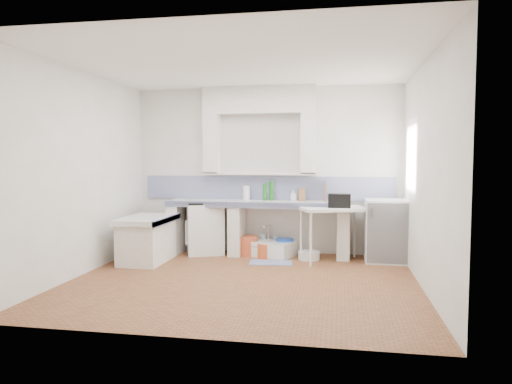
% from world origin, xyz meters
% --- Properties ---
extents(floor, '(4.50, 4.50, 0.00)m').
position_xyz_m(floor, '(0.00, 0.00, 0.00)').
color(floor, brown).
rests_on(floor, ground).
extents(ceiling, '(4.50, 4.50, 0.00)m').
position_xyz_m(ceiling, '(0.00, 0.00, 2.80)').
color(ceiling, white).
rests_on(ceiling, ground).
extents(wall_back, '(4.50, 0.00, 4.50)m').
position_xyz_m(wall_back, '(0.00, 2.00, 1.40)').
color(wall_back, white).
rests_on(wall_back, ground).
extents(wall_front, '(4.50, 0.00, 4.50)m').
position_xyz_m(wall_front, '(0.00, -2.00, 1.40)').
color(wall_front, white).
rests_on(wall_front, ground).
extents(wall_left, '(0.00, 4.50, 4.50)m').
position_xyz_m(wall_left, '(-2.25, 0.00, 1.40)').
color(wall_left, white).
rests_on(wall_left, ground).
extents(wall_right, '(0.00, 4.50, 4.50)m').
position_xyz_m(wall_right, '(2.25, 0.00, 1.40)').
color(wall_right, white).
rests_on(wall_right, ground).
extents(alcove_mass, '(1.90, 0.25, 0.45)m').
position_xyz_m(alcove_mass, '(-0.10, 1.88, 2.58)').
color(alcove_mass, white).
rests_on(alcove_mass, ground).
extents(window_frame, '(0.35, 0.86, 1.06)m').
position_xyz_m(window_frame, '(2.42, 1.20, 1.60)').
color(window_frame, '#362111').
rests_on(window_frame, ground).
extents(lace_valance, '(0.01, 0.84, 0.24)m').
position_xyz_m(lace_valance, '(2.28, 1.20, 1.98)').
color(lace_valance, white).
rests_on(lace_valance, ground).
extents(counter_slab, '(3.00, 0.60, 0.08)m').
position_xyz_m(counter_slab, '(-0.10, 1.70, 0.86)').
color(counter_slab, white).
rests_on(counter_slab, ground).
extents(counter_lip, '(3.00, 0.04, 0.10)m').
position_xyz_m(counter_lip, '(-0.10, 1.42, 0.86)').
color(counter_lip, navy).
rests_on(counter_lip, ground).
extents(counter_pier_left, '(0.20, 0.55, 0.82)m').
position_xyz_m(counter_pier_left, '(-1.50, 1.70, 0.41)').
color(counter_pier_left, white).
rests_on(counter_pier_left, ground).
extents(counter_pier_mid, '(0.20, 0.55, 0.82)m').
position_xyz_m(counter_pier_mid, '(-0.45, 1.70, 0.41)').
color(counter_pier_mid, white).
rests_on(counter_pier_mid, ground).
extents(counter_pier_right, '(0.20, 0.55, 0.82)m').
position_xyz_m(counter_pier_right, '(1.30, 1.70, 0.41)').
color(counter_pier_right, white).
rests_on(counter_pier_right, ground).
extents(peninsula_top, '(0.70, 1.10, 0.08)m').
position_xyz_m(peninsula_top, '(-1.70, 0.90, 0.66)').
color(peninsula_top, white).
rests_on(peninsula_top, ground).
extents(peninsula_base, '(0.60, 1.00, 0.62)m').
position_xyz_m(peninsula_base, '(-1.70, 0.90, 0.31)').
color(peninsula_base, white).
rests_on(peninsula_base, ground).
extents(peninsula_lip, '(0.04, 1.10, 0.10)m').
position_xyz_m(peninsula_lip, '(-1.37, 0.90, 0.66)').
color(peninsula_lip, navy).
rests_on(peninsula_lip, ground).
extents(backsplash, '(4.27, 0.03, 0.40)m').
position_xyz_m(backsplash, '(0.00, 1.99, 1.10)').
color(backsplash, navy).
rests_on(backsplash, ground).
extents(stove, '(0.77, 0.76, 0.84)m').
position_xyz_m(stove, '(-1.00, 1.68, 0.42)').
color(stove, white).
rests_on(stove, ground).
extents(sink, '(1.00, 0.77, 0.21)m').
position_xyz_m(sink, '(0.06, 1.68, 0.11)').
color(sink, white).
rests_on(sink, ground).
extents(side_table, '(1.15, 0.91, 0.05)m').
position_xyz_m(side_table, '(1.15, 1.42, 0.42)').
color(side_table, white).
rests_on(side_table, ground).
extents(fridge, '(0.63, 0.63, 0.97)m').
position_xyz_m(fridge, '(1.95, 1.57, 0.48)').
color(fridge, white).
rests_on(fridge, ground).
extents(bucket_red, '(0.39, 0.39, 0.32)m').
position_xyz_m(bucket_red, '(-0.25, 1.66, 0.16)').
color(bucket_red, '#D1562F').
rests_on(bucket_red, ground).
extents(bucket_orange, '(0.27, 0.27, 0.23)m').
position_xyz_m(bucket_orange, '(0.06, 1.51, 0.12)').
color(bucket_orange, '#DB5929').
rests_on(bucket_orange, ground).
extents(bucket_blue, '(0.33, 0.33, 0.28)m').
position_xyz_m(bucket_blue, '(0.35, 1.73, 0.14)').
color(bucket_blue, blue).
rests_on(bucket_blue, ground).
extents(basin_white, '(0.34, 0.34, 0.13)m').
position_xyz_m(basin_white, '(0.77, 1.48, 0.07)').
color(basin_white, white).
rests_on(basin_white, ground).
extents(water_bottle_a, '(0.12, 0.12, 0.33)m').
position_xyz_m(water_bottle_a, '(-0.03, 1.85, 0.16)').
color(water_bottle_a, silver).
rests_on(water_bottle_a, ground).
extents(water_bottle_b, '(0.09, 0.09, 0.30)m').
position_xyz_m(water_bottle_b, '(0.19, 1.85, 0.15)').
color(water_bottle_b, silver).
rests_on(water_bottle_b, ground).
extents(black_bag, '(0.34, 0.19, 0.21)m').
position_xyz_m(black_bag, '(1.23, 1.39, 0.95)').
color(black_bag, black).
rests_on(black_bag, side_table).
extents(green_bottle_a, '(0.06, 0.06, 0.29)m').
position_xyz_m(green_bottle_a, '(0.00, 1.84, 1.04)').
color(green_bottle_a, '#1B6E1B').
rests_on(green_bottle_a, counter_slab).
extents(green_bottle_b, '(0.09, 0.09, 0.33)m').
position_xyz_m(green_bottle_b, '(0.11, 1.85, 1.06)').
color(green_bottle_b, '#1B6E1B').
rests_on(green_bottle_b, counter_slab).
extents(knife_block, '(0.12, 0.10, 0.21)m').
position_xyz_m(knife_block, '(0.62, 1.81, 1.00)').
color(knife_block, olive).
rests_on(knife_block, counter_slab).
extents(cutting_board, '(0.03, 0.24, 0.33)m').
position_xyz_m(cutting_board, '(1.00, 1.85, 1.07)').
color(cutting_board, olive).
rests_on(cutting_board, counter_slab).
extents(paper_towel, '(0.14, 0.14, 0.24)m').
position_xyz_m(paper_towel, '(-0.32, 1.85, 1.02)').
color(paper_towel, white).
rests_on(paper_towel, counter_slab).
extents(soap_bottle, '(0.10, 0.10, 0.19)m').
position_xyz_m(soap_bottle, '(0.48, 1.82, 1.00)').
color(soap_bottle, white).
rests_on(soap_bottle, counter_slab).
extents(rug, '(0.68, 0.42, 0.01)m').
position_xyz_m(rug, '(0.21, 1.13, 0.01)').
color(rug, '#314385').
rests_on(rug, ground).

